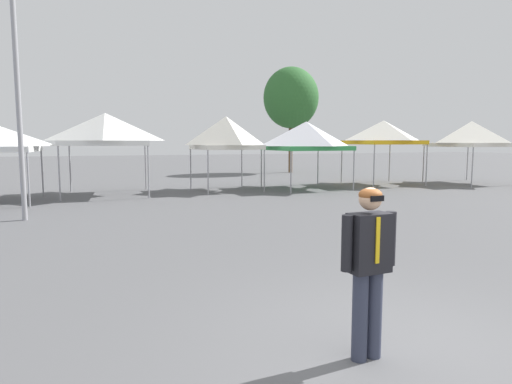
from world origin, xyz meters
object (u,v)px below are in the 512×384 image
canopy_tent_behind_right (105,129)px  person_foreground (369,261)px  canopy_tent_far_left (471,134)px  tree_behind_tents_right (291,98)px  canopy_tent_behind_left (226,133)px  canopy_tent_behind_center (383,132)px  light_pole_near_lift (16,68)px  canopy_tent_far_right (306,136)px

canopy_tent_behind_right → person_foreground: bearing=-82.4°
canopy_tent_far_left → tree_behind_tents_right: tree_behind_tents_right is taller
canopy_tent_behind_left → canopy_tent_far_left: 13.16m
canopy_tent_behind_center → light_pole_near_lift: 17.03m
canopy_tent_far_right → tree_behind_tents_right: bearing=69.8°
canopy_tent_behind_right → canopy_tent_behind_left: canopy_tent_behind_right is taller
canopy_tent_far_left → canopy_tent_behind_left: bearing=175.5°
canopy_tent_behind_right → light_pole_near_lift: bearing=-113.0°
canopy_tent_behind_right → tree_behind_tents_right: 16.36m
canopy_tent_behind_right → canopy_tent_far_right: (8.94, -0.45, -0.24)m
canopy_tent_far_left → tree_behind_tents_right: 12.54m
canopy_tent_behind_center → light_pole_near_lift: light_pole_near_lift is taller
canopy_tent_far_right → person_foreground: (-6.82, -15.50, -1.45)m
canopy_tent_behind_left → tree_behind_tents_right: (7.59, 9.89, 2.67)m
tree_behind_tents_right → person_foreground: bearing=-112.4°
canopy_tent_far_right → canopy_tent_behind_center: 4.68m
canopy_tent_behind_right → canopy_tent_far_right: canopy_tent_behind_right is taller
light_pole_near_lift → tree_behind_tents_right: bearing=45.7°
canopy_tent_behind_center → person_foreground: bearing=-125.6°
canopy_tent_far_right → person_foreground: size_ratio=1.99×
canopy_tent_behind_left → canopy_tent_far_right: size_ratio=0.95×
canopy_tent_behind_center → canopy_tent_behind_left: bearing=-179.7°
canopy_tent_far_left → light_pole_near_lift: size_ratio=0.49×
canopy_tent_behind_center → light_pole_near_lift: (-15.97, -5.69, 1.54)m
canopy_tent_far_left → canopy_tent_behind_right: bearing=176.8°
canopy_tent_behind_center → canopy_tent_far_left: canopy_tent_behind_center is taller
canopy_tent_behind_center → tree_behind_tents_right: (-0.82, 9.86, 2.59)m
canopy_tent_behind_center → canopy_tent_far_right: bearing=-173.7°
canopy_tent_far_left → person_foreground: (-16.17, -14.93, -1.58)m
canopy_tent_far_right → canopy_tent_far_left: size_ratio=0.98×
canopy_tent_behind_center → light_pole_near_lift: bearing=-160.4°
canopy_tent_far_right → person_foreground: 17.00m
canopy_tent_far_left → tree_behind_tents_right: (-5.53, 10.94, 2.66)m
canopy_tent_behind_right → light_pole_near_lift: light_pole_near_lift is taller
canopy_tent_behind_center → person_foreground: (-11.47, -16.01, -1.65)m
canopy_tent_far_right → person_foreground: canopy_tent_far_right is taller
canopy_tent_behind_center → tree_behind_tents_right: bearing=94.8°
canopy_tent_behind_right → canopy_tent_behind_center: 13.58m
person_foreground → tree_behind_tents_right: bearing=67.6°
person_foreground → light_pole_near_lift: 11.71m
canopy_tent_behind_center → light_pole_near_lift: size_ratio=0.45×
canopy_tent_behind_center → person_foreground: 19.76m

